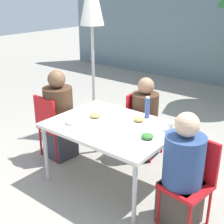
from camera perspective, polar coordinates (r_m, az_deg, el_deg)
The scene contains 15 objects.
ground_plane at distance 3.81m, azimuth 0.00°, elevation -12.57°, with size 24.00×24.00×0.00m, color gray.
dining_table at distance 3.47m, azimuth 0.00°, elevation -3.12°, with size 1.37×1.02×0.74m.
chair_left at distance 4.16m, azimuth -10.89°, elevation -1.85°, with size 0.42×0.42×0.87m.
person_left at distance 4.15m, azimuth -9.65°, elevation -1.07°, with size 0.38×0.38×1.20m.
chair_right at distance 3.06m, azimuth 14.33°, elevation -11.25°, with size 0.45×0.45×0.87m.
person_right at distance 3.01m, azimuth 12.73°, elevation -11.09°, with size 0.38×0.38×1.15m.
chair_far at distance 4.21m, azimuth 5.33°, elevation -1.25°, with size 0.43×0.43×0.87m.
person_far at distance 4.13m, azimuth 5.96°, elevation -1.63°, with size 0.35×0.35×1.10m.
closed_umbrella at distance 4.62m, azimuth -3.73°, elevation 18.64°, with size 0.36×0.36×2.47m.
plate_0 at distance 3.12m, azimuth 6.49°, elevation -4.67°, with size 0.23×0.23×0.06m.
plate_1 at distance 3.60m, azimuth -3.07°, elevation -0.85°, with size 0.22×0.22×0.06m.
plate_2 at distance 3.51m, azimuth 4.94°, elevation -1.55°, with size 0.22×0.22×0.06m.
bottle at distance 3.61m, azimuth 6.48°, elevation 0.78°, with size 0.06×0.06×0.26m.
drinking_cup at distance 3.34m, azimuth 10.55°, elevation -2.63°, with size 0.08×0.08×0.09m.
salad_bowl at distance 3.49m, azimuth -7.07°, elevation -1.69°, with size 0.15×0.15×0.05m.
Camera 1 is at (1.96, -2.47, 2.13)m, focal length 50.00 mm.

